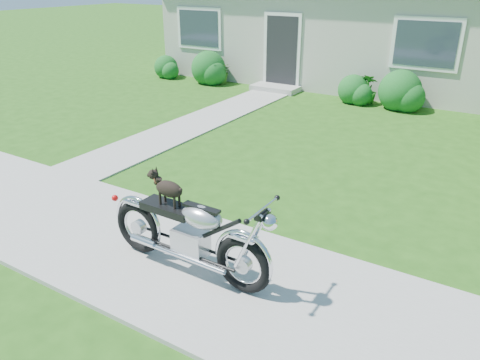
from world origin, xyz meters
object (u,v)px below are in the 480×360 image
at_px(potted_plant_left, 221,71).
at_px(motorcycle_with_dog, 189,232).
at_px(house, 367,10).
at_px(potted_plant_right, 368,89).

distance_m(potted_plant_left, motorcycle_with_dog, 10.24).
bearing_deg(motorcycle_with_dog, potted_plant_left, 122.50).
bearing_deg(potted_plant_left, house, 45.38).
relative_size(house, motorcycle_with_dog, 5.67).
bearing_deg(potted_plant_right, motorcycle_with_dog, -85.45).
bearing_deg(house, potted_plant_left, -134.62).
height_order(potted_plant_left, potted_plant_right, potted_plant_left).
relative_size(house, potted_plant_right, 15.93).
height_order(house, potted_plant_left, house).
bearing_deg(potted_plant_right, house, 110.92).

